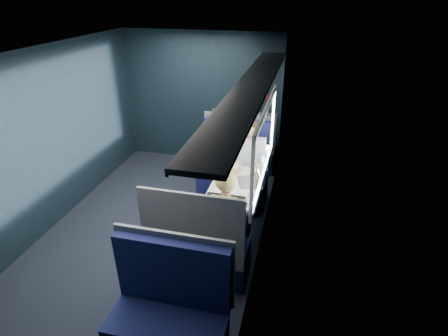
% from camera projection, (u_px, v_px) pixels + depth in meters
% --- Properties ---
extents(ground, '(2.80, 4.20, 0.01)m').
position_uv_depth(ground, '(162.00, 222.00, 4.89)').
color(ground, black).
extents(room_shell, '(3.00, 4.40, 2.40)m').
position_uv_depth(room_shell, '(153.00, 121.00, 4.20)').
color(room_shell, black).
rests_on(room_shell, ground).
extents(table, '(0.62, 1.00, 0.74)m').
position_uv_depth(table, '(234.00, 189.00, 4.37)').
color(table, '#54565E').
rests_on(table, ground).
extents(seat_bay_near, '(1.04, 0.62, 1.26)m').
position_uv_depth(seat_bay_near, '(233.00, 173.00, 5.27)').
color(seat_bay_near, '#0D113C').
rests_on(seat_bay_near, ground).
extents(seat_bay_far, '(1.04, 0.62, 1.26)m').
position_uv_depth(seat_bay_far, '(201.00, 248.00, 3.76)').
color(seat_bay_far, '#0D113C').
rests_on(seat_bay_far, ground).
extents(seat_row_front, '(1.04, 0.51, 1.16)m').
position_uv_depth(seat_row_front, '(245.00, 149.00, 6.07)').
color(seat_row_front, '#0D113C').
rests_on(seat_row_front, ground).
extents(seat_row_back, '(1.04, 0.51, 1.16)m').
position_uv_depth(seat_row_back, '(169.00, 318.00, 2.97)').
color(seat_row_back, '#0D113C').
rests_on(seat_row_back, ground).
extents(man, '(0.53, 0.56, 1.32)m').
position_uv_depth(man, '(249.00, 162.00, 4.93)').
color(man, black).
rests_on(man, ground).
extents(woman, '(0.53, 0.56, 1.32)m').
position_uv_depth(woman, '(227.00, 218.00, 3.71)').
color(woman, black).
rests_on(woman, ground).
extents(papers, '(0.54, 0.76, 0.01)m').
position_uv_depth(papers, '(236.00, 189.00, 4.22)').
color(papers, white).
rests_on(papers, table).
extents(laptop, '(0.36, 0.40, 0.26)m').
position_uv_depth(laptop, '(253.00, 179.00, 4.31)').
color(laptop, silver).
rests_on(laptop, table).
extents(bottle_small, '(0.07, 0.07, 0.25)m').
position_uv_depth(bottle_small, '(263.00, 166.00, 4.54)').
color(bottle_small, silver).
rests_on(bottle_small, table).
extents(cup, '(0.06, 0.06, 0.08)m').
position_uv_depth(cup, '(260.00, 169.00, 4.61)').
color(cup, white).
rests_on(cup, table).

